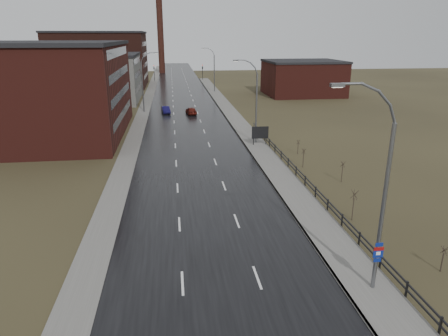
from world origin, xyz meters
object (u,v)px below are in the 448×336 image
object	(u,v)px
streetlight_main	(379,195)
billboard	(260,133)
car_near	(166,110)
car_far	(191,111)

from	to	relation	value
streetlight_main	billboard	xyz separation A→B (m)	(0.63, 32.61, -4.26)
streetlight_main	car_near	size ratio (longest dim) A/B	3.04
streetlight_main	car_near	bearing A→B (deg)	101.84
billboard	car_far	xyz separation A→B (m)	(-8.09, 23.98, -1.09)
car_near	car_far	bearing A→B (deg)	-28.46
streetlight_main	car_near	xyz separation A→B (m)	(-12.25, 58.42, -5.40)
car_near	streetlight_main	bearing A→B (deg)	-85.62
car_near	car_far	distance (m)	5.13
streetlight_main	car_far	bearing A→B (deg)	97.51
streetlight_main	car_far	xyz separation A→B (m)	(-7.46, 56.59, -5.35)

